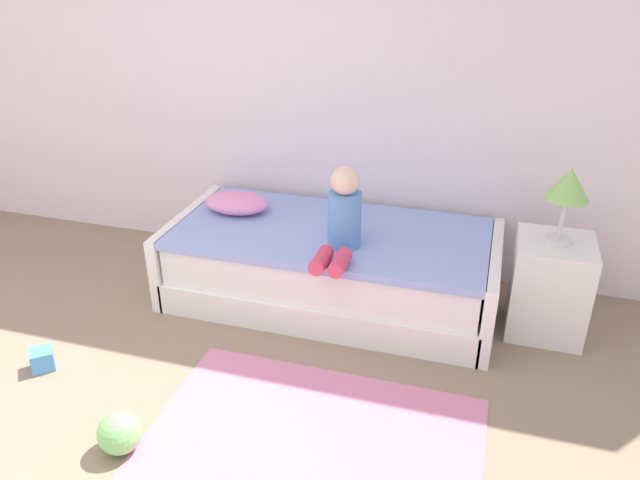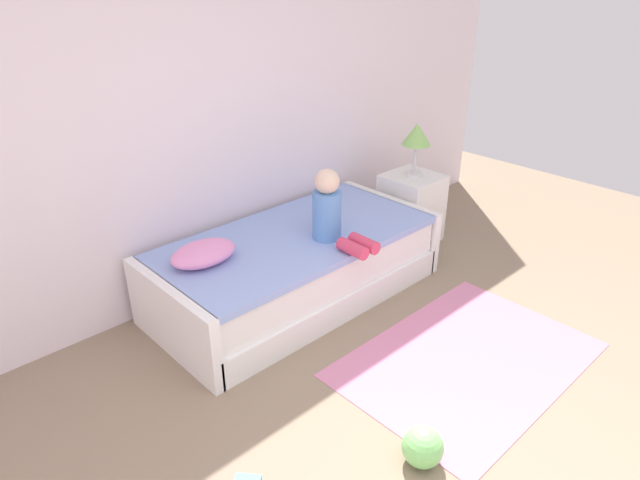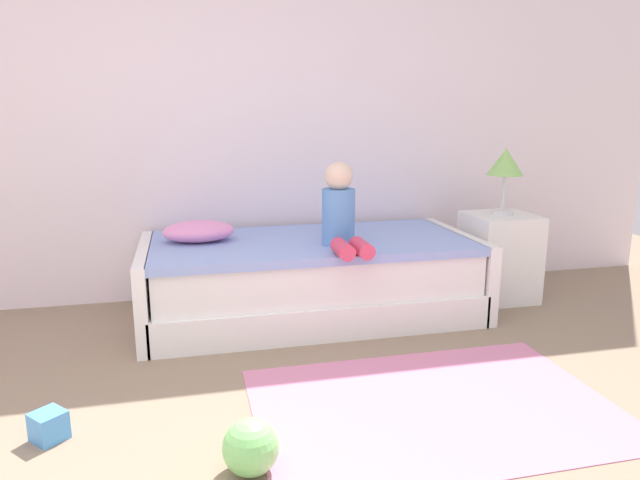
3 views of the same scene
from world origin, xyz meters
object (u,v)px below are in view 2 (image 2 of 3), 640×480
at_px(bed, 296,266).
at_px(nightstand, 411,208).
at_px(pillow, 203,253).
at_px(toy_ball, 423,447).
at_px(child_figure, 332,213).
at_px(table_lamp, 416,137).

relative_size(bed, nightstand, 3.52).
height_order(pillow, toy_ball, pillow).
xyz_separation_m(bed, child_figure, (0.13, -0.23, 0.46)).
bearing_deg(pillow, bed, -8.23).
bearing_deg(table_lamp, pillow, 177.84).
bearing_deg(child_figure, toy_ball, -117.42).
xyz_separation_m(bed, nightstand, (1.35, 0.02, 0.05)).
bearing_deg(child_figure, nightstand, 11.65).
bearing_deg(bed, child_figure, -60.22).
bearing_deg(toy_ball, bed, 70.08).
bearing_deg(bed, table_lamp, 0.98).
xyz_separation_m(table_lamp, pillow, (-2.04, 0.08, -0.37)).
height_order(nightstand, table_lamp, table_lamp).
bearing_deg(pillow, toy_ball, -86.15).
distance_m(child_figure, pillow, 0.90).
height_order(bed, toy_ball, bed).
relative_size(pillow, toy_ball, 2.11).
distance_m(nightstand, toy_ball, 2.52).
distance_m(bed, toy_ball, 1.70).
bearing_deg(table_lamp, nightstand, -90.00).
bearing_deg(nightstand, bed, -179.02).
height_order(child_figure, toy_ball, child_figure).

